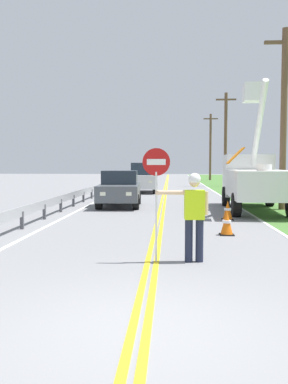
% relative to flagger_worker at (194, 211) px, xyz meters
% --- Properties ---
extents(ground_plane, '(160.00, 160.00, 0.00)m').
position_rel_flagger_worker_xyz_m(ground_plane, '(-0.85, -3.59, -1.05)').
color(ground_plane, gray).
extents(centerline_yellow_left, '(0.11, 110.00, 0.01)m').
position_rel_flagger_worker_xyz_m(centerline_yellow_left, '(-0.94, 16.41, -1.04)').
color(centerline_yellow_left, yellow).
rests_on(centerline_yellow_left, ground).
extents(centerline_yellow_right, '(0.11, 110.00, 0.01)m').
position_rel_flagger_worker_xyz_m(centerline_yellow_right, '(-0.76, 16.41, -1.04)').
color(centerline_yellow_right, yellow).
rests_on(centerline_yellow_right, ground).
extents(edge_line_right, '(0.12, 110.00, 0.01)m').
position_rel_flagger_worker_xyz_m(edge_line_right, '(2.75, 16.41, -1.04)').
color(edge_line_right, silver).
rests_on(edge_line_right, ground).
extents(edge_line_left, '(0.12, 110.00, 0.01)m').
position_rel_flagger_worker_xyz_m(edge_line_left, '(-4.45, 16.41, -1.04)').
color(edge_line_left, silver).
rests_on(edge_line_left, ground).
extents(flagger_worker, '(1.09, 0.27, 1.83)m').
position_rel_flagger_worker_xyz_m(flagger_worker, '(0.00, 0.00, 0.00)').
color(flagger_worker, '#1E2338').
rests_on(flagger_worker, ground).
extents(stop_sign_paddle, '(0.56, 0.04, 2.33)m').
position_rel_flagger_worker_xyz_m(stop_sign_paddle, '(-0.77, -0.06, 0.66)').
color(stop_sign_paddle, silver).
rests_on(stop_sign_paddle, ground).
extents(utility_bucket_truck, '(2.91, 6.89, 5.55)m').
position_rel_flagger_worker_xyz_m(utility_bucket_truck, '(3.17, 9.94, 0.37)').
color(utility_bucket_truck, silver).
rests_on(utility_bucket_truck, ground).
extents(oncoming_sedan_nearest, '(2.05, 4.17, 1.70)m').
position_rel_flagger_worker_xyz_m(oncoming_sedan_nearest, '(-2.87, 11.05, -0.21)').
color(oncoming_sedan_nearest, '#4C5156').
rests_on(oncoming_sedan_nearest, ground).
extents(oncoming_suv_second, '(1.99, 4.64, 2.10)m').
position_rel_flagger_worker_xyz_m(oncoming_suv_second, '(-2.36, 20.97, 0.01)').
color(oncoming_suv_second, silver).
rests_on(oncoming_suv_second, ground).
extents(utility_pole_near, '(1.80, 0.28, 7.86)m').
position_rel_flagger_worker_xyz_m(utility_pole_near, '(4.46, 10.19, 3.07)').
color(utility_pole_near, brown).
rests_on(utility_pole_near, ground).
extents(utility_pole_mid, '(1.80, 0.28, 8.37)m').
position_rel_flagger_worker_xyz_m(utility_pole_mid, '(4.49, 29.49, 3.32)').
color(utility_pole_mid, brown).
rests_on(utility_pole_mid, ground).
extents(utility_pole_far, '(1.80, 0.28, 8.26)m').
position_rel_flagger_worker_xyz_m(utility_pole_far, '(4.56, 44.28, 3.27)').
color(utility_pole_far, brown).
rests_on(utility_pole_far, ground).
extents(traffic_cone_lead, '(0.40, 0.40, 0.70)m').
position_rel_flagger_worker_xyz_m(traffic_cone_lead, '(1.12, 3.31, -0.71)').
color(traffic_cone_lead, orange).
rests_on(traffic_cone_lead, ground).
extents(traffic_cone_mid, '(0.40, 0.40, 0.70)m').
position_rel_flagger_worker_xyz_m(traffic_cone_mid, '(1.59, 6.57, -0.71)').
color(traffic_cone_mid, orange).
rests_on(traffic_cone_mid, ground).
extents(guardrail_left_shoulder, '(0.10, 32.00, 0.71)m').
position_rel_flagger_worker_xyz_m(guardrail_left_shoulder, '(-5.05, 12.00, -0.53)').
color(guardrail_left_shoulder, '#9EA0A3').
rests_on(guardrail_left_shoulder, ground).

